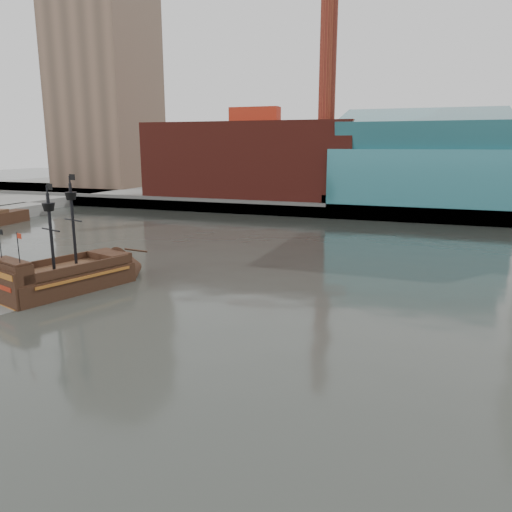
% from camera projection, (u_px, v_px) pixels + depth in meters
% --- Properties ---
extents(ground, '(400.00, 400.00, 0.00)m').
position_uv_depth(ground, '(182.00, 365.00, 29.56)').
color(ground, '#272A25').
rests_on(ground, ground).
extents(promenade_far, '(220.00, 60.00, 2.00)m').
position_uv_depth(promenade_far, '(376.00, 197.00, 113.62)').
color(promenade_far, slate).
rests_on(promenade_far, ground).
extents(seawall, '(220.00, 1.00, 2.60)m').
position_uv_depth(seawall, '(354.00, 212.00, 86.53)').
color(seawall, '#4C4C49').
rests_on(seawall, ground).
extents(skyline, '(149.00, 45.00, 62.00)m').
position_uv_depth(skyline, '(404.00, 84.00, 99.91)').
color(skyline, brown).
rests_on(skyline, promenade_far).
extents(pirate_ship, '(8.63, 15.27, 10.96)m').
position_uv_depth(pirate_ship, '(65.00, 280.00, 44.37)').
color(pirate_ship, black).
rests_on(pirate_ship, ground).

